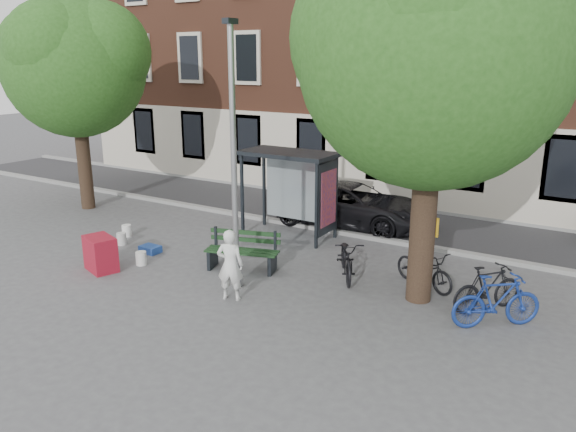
# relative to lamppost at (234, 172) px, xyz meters

# --- Properties ---
(ground) EXTENTS (90.00, 90.00, 0.00)m
(ground) POSITION_rel_lamppost_xyz_m (0.00, 0.00, -2.78)
(ground) COLOR #4C4C4F
(ground) RESTS_ON ground
(road) EXTENTS (40.00, 4.00, 0.01)m
(road) POSITION_rel_lamppost_xyz_m (0.00, 7.00, -2.78)
(road) COLOR #28282B
(road) RESTS_ON ground
(curb_near) EXTENTS (40.00, 0.25, 0.12)m
(curb_near) POSITION_rel_lamppost_xyz_m (0.00, 5.00, -2.72)
(curb_near) COLOR gray
(curb_near) RESTS_ON ground
(curb_far) EXTENTS (40.00, 0.25, 0.12)m
(curb_far) POSITION_rel_lamppost_xyz_m (0.00, 9.00, -2.72)
(curb_far) COLOR gray
(curb_far) RESTS_ON ground
(building_row) EXTENTS (30.00, 8.00, 14.00)m
(building_row) POSITION_rel_lamppost_xyz_m (0.00, 13.00, 4.22)
(building_row) COLOR brown
(building_row) RESTS_ON ground
(lamppost) EXTENTS (0.28, 0.35, 6.11)m
(lamppost) POSITION_rel_lamppost_xyz_m (0.00, 0.00, 0.00)
(lamppost) COLOR #9EA0A3
(lamppost) RESTS_ON ground
(tree_right) EXTENTS (5.76, 5.60, 8.20)m
(tree_right) POSITION_rel_lamppost_xyz_m (4.01, 1.38, 2.83)
(tree_right) COLOR black
(tree_right) RESTS_ON ground
(tree_left) EXTENTS (5.18, 4.86, 7.40)m
(tree_left) POSITION_rel_lamppost_xyz_m (-8.99, 2.88, 2.43)
(tree_left) COLOR black
(tree_left) RESTS_ON ground
(bus_shelter) EXTENTS (2.85, 1.45, 2.62)m
(bus_shelter) POSITION_rel_lamppost_xyz_m (-0.61, 4.11, -0.87)
(bus_shelter) COLOR #1E2328
(bus_shelter) RESTS_ON ground
(painter) EXTENTS (0.71, 0.59, 1.65)m
(painter) POSITION_rel_lamppost_xyz_m (0.37, -0.72, -1.96)
(painter) COLOR white
(painter) RESTS_ON ground
(bench) EXTENTS (1.99, 1.14, 0.98)m
(bench) POSITION_rel_lamppost_xyz_m (-0.52, 0.96, -2.34)
(bench) COLOR #1E2328
(bench) RESTS_ON ground
(bike_a) EXTENTS (1.88, 1.35, 0.94)m
(bike_a) POSITION_rel_lamppost_xyz_m (3.86, 2.28, -2.31)
(bike_a) COLOR black
(bike_a) RESTS_ON ground
(bike_b) EXTENTS (1.80, 1.62, 1.14)m
(bike_b) POSITION_rel_lamppost_xyz_m (5.78, 1.01, -2.21)
(bike_b) COLOR navy
(bike_b) RESTS_ON ground
(bike_c) EXTENTS (1.62, 2.04, 1.04)m
(bike_c) POSITION_rel_lamppost_xyz_m (2.01, 1.87, -2.27)
(bike_c) COLOR black
(bike_c) RESTS_ON ground
(bike_d) EXTENTS (1.46, 1.68, 1.05)m
(bike_d) POSITION_rel_lamppost_xyz_m (5.44, 1.71, -2.26)
(bike_d) COLOR black
(bike_d) RESTS_ON ground
(car_dark) EXTENTS (5.12, 2.62, 1.38)m
(car_dark) POSITION_rel_lamppost_xyz_m (0.17, 6.05, -2.09)
(car_dark) COLOR black
(car_dark) RESTS_ON ground
(red_stand) EXTENTS (1.05, 0.86, 0.90)m
(red_stand) POSITION_rel_lamppost_xyz_m (-3.58, -1.03, -2.33)
(red_stand) COLOR maroon
(red_stand) RESTS_ON ground
(blue_crate) EXTENTS (0.56, 0.41, 0.20)m
(blue_crate) POSITION_rel_lamppost_xyz_m (-3.50, 0.62, -2.68)
(blue_crate) COLOR #204396
(blue_crate) RESTS_ON ground
(bucket_a) EXTENTS (0.37, 0.37, 0.36)m
(bucket_a) POSITION_rel_lamppost_xyz_m (-4.72, 0.68, -2.60)
(bucket_a) COLOR silver
(bucket_a) RESTS_ON ground
(bucket_b) EXTENTS (0.34, 0.34, 0.36)m
(bucket_b) POSITION_rel_lamppost_xyz_m (-5.21, 1.34, -2.60)
(bucket_b) COLOR white
(bucket_b) RESTS_ON ground
(bucket_c) EXTENTS (0.34, 0.34, 0.36)m
(bucket_c) POSITION_rel_lamppost_xyz_m (-3.00, -0.21, -2.60)
(bucket_c) COLOR white
(bucket_c) RESTS_ON ground
(notice_sign) EXTENTS (0.33, 0.04, 1.93)m
(notice_sign) POSITION_rel_lamppost_xyz_m (4.15, 1.63, -1.38)
(notice_sign) COLOR #9EA0A3
(notice_sign) RESTS_ON ground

